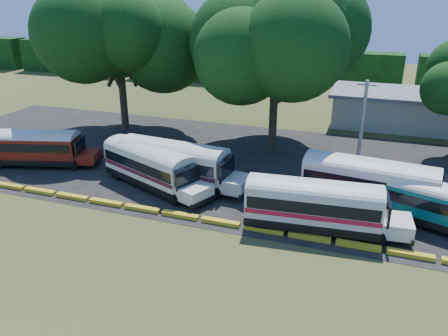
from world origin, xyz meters
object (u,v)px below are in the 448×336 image
(bus_red, at_px, (35,145))
(bus_white_red, at_px, (317,203))
(tree_west, at_px, (117,32))
(bus_cream_west, at_px, (151,164))

(bus_red, relative_size, bus_white_red, 0.96)
(bus_red, distance_m, tree_west, 15.21)
(bus_red, bearing_deg, bus_white_red, -23.61)
(bus_red, height_order, tree_west, tree_west)
(bus_white_red, height_order, tree_west, tree_west)
(bus_white_red, distance_m, tree_west, 29.72)
(bus_cream_west, bearing_deg, tree_west, 150.88)
(bus_red, xyz_separation_m, tree_west, (1.74, 12.30, 8.78))
(bus_white_red, relative_size, tree_west, 0.69)
(bus_cream_west, relative_size, tree_west, 0.69)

